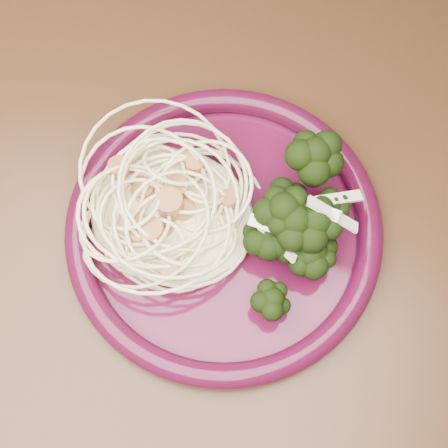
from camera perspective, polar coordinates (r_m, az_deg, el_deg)
dining_table at (r=0.66m, az=7.37°, el=-10.94°), size 1.20×0.80×0.75m
dinner_plate at (r=0.57m, az=0.00°, el=-0.34°), size 0.33×0.33×0.02m
spaghetti_pile at (r=0.56m, az=-4.87°, el=1.28°), size 0.17×0.16×0.04m
scallop_cluster at (r=0.53m, az=-5.20°, el=2.84°), size 0.14×0.14×0.04m
broccoli_pile at (r=0.54m, az=6.15°, el=-0.94°), size 0.12×0.17×0.05m
onion_garnish at (r=0.51m, az=6.52°, el=0.32°), size 0.08×0.11×0.05m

